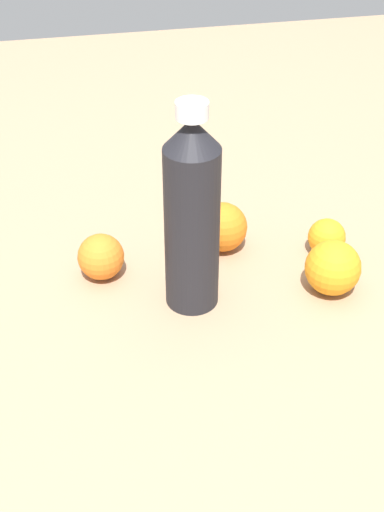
# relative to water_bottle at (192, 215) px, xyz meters

# --- Properties ---
(ground_plane) EXTENTS (2.40, 2.40, 0.00)m
(ground_plane) POSITION_rel_water_bottle_xyz_m (-0.03, 0.02, -0.15)
(ground_plane) COLOR #9E7F60
(water_bottle) EXTENTS (0.08, 0.08, 0.32)m
(water_bottle) POSITION_rel_water_bottle_xyz_m (0.00, 0.00, 0.00)
(water_bottle) COLOR black
(water_bottle) RESTS_ON ground_plane
(orange_0) EXTENTS (0.06, 0.06, 0.06)m
(orange_0) POSITION_rel_water_bottle_xyz_m (0.24, 0.07, -0.12)
(orange_0) COLOR orange
(orange_0) RESTS_ON ground_plane
(orange_1) EXTENTS (0.08, 0.08, 0.08)m
(orange_1) POSITION_rel_water_bottle_xyz_m (0.08, 0.12, -0.11)
(orange_1) COLOR orange
(orange_1) RESTS_ON ground_plane
(orange_2) EXTENTS (0.08, 0.08, 0.08)m
(orange_2) POSITION_rel_water_bottle_xyz_m (0.21, -0.02, -0.11)
(orange_2) COLOR orange
(orange_2) RESTS_ON ground_plane
(orange_3) EXTENTS (0.07, 0.07, 0.07)m
(orange_3) POSITION_rel_water_bottle_xyz_m (-0.12, 0.09, -0.11)
(orange_3) COLOR orange
(orange_3) RESTS_ON ground_plane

